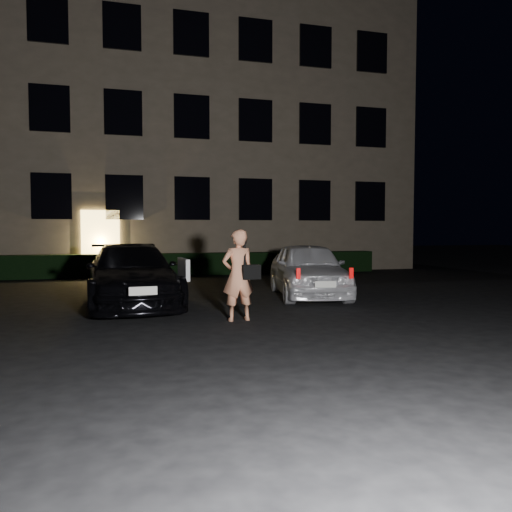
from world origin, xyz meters
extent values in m
plane|color=black|center=(0.00, 0.00, 0.00)|extent=(80.00, 80.00, 0.00)
cube|color=#6F624F|center=(0.00, 15.00, 6.00)|extent=(20.00, 8.00, 12.00)
cube|color=#FFCE61|center=(-3.50, 10.94, 1.25)|extent=(1.40, 0.10, 2.50)
cube|color=black|center=(-5.20, 10.94, 3.00)|extent=(1.40, 0.10, 1.70)
cube|color=black|center=(-2.60, 10.94, 3.00)|extent=(1.40, 0.10, 1.70)
cube|color=black|center=(0.00, 10.94, 3.00)|extent=(1.40, 0.10, 1.70)
cube|color=black|center=(2.60, 10.94, 3.00)|extent=(1.40, 0.10, 1.70)
cube|color=black|center=(5.20, 10.94, 3.00)|extent=(1.40, 0.10, 1.70)
cube|color=black|center=(7.80, 10.94, 3.00)|extent=(1.40, 0.10, 1.70)
cube|color=black|center=(-5.20, 10.94, 6.20)|extent=(1.40, 0.10, 1.70)
cube|color=black|center=(-2.60, 10.94, 6.20)|extent=(1.40, 0.10, 1.70)
cube|color=black|center=(0.00, 10.94, 6.20)|extent=(1.40, 0.10, 1.70)
cube|color=black|center=(2.60, 10.94, 6.20)|extent=(1.40, 0.10, 1.70)
cube|color=black|center=(5.20, 10.94, 6.20)|extent=(1.40, 0.10, 1.70)
cube|color=black|center=(7.80, 10.94, 6.20)|extent=(1.40, 0.10, 1.70)
cube|color=black|center=(-5.20, 10.94, 9.40)|extent=(1.40, 0.10, 1.70)
cube|color=black|center=(-2.60, 10.94, 9.40)|extent=(1.40, 0.10, 1.70)
cube|color=black|center=(0.00, 10.94, 9.40)|extent=(1.40, 0.10, 1.70)
cube|color=black|center=(2.60, 10.94, 9.40)|extent=(1.40, 0.10, 1.70)
cube|color=black|center=(5.20, 10.94, 9.40)|extent=(1.40, 0.10, 1.70)
cube|color=black|center=(7.80, 10.94, 9.40)|extent=(1.40, 0.10, 1.70)
cube|color=black|center=(0.00, 10.50, 0.42)|extent=(15.00, 0.70, 0.85)
imported|color=black|center=(-2.54, 3.10, 0.71)|extent=(2.31, 5.01, 1.42)
cube|color=white|center=(-1.41, 2.27, 0.88)|extent=(0.16, 1.02, 0.47)
cube|color=silver|center=(-2.37, 0.57, 0.62)|extent=(0.52, 0.08, 0.16)
imported|color=silver|center=(1.99, 3.39, 0.72)|extent=(2.43, 4.46, 1.44)
cube|color=red|center=(1.04, 1.52, 0.79)|extent=(0.09, 0.07, 0.24)
cube|color=red|center=(2.22, 1.30, 0.79)|extent=(0.09, 0.07, 0.24)
cube|color=silver|center=(1.62, 1.36, 0.55)|extent=(0.48, 0.13, 0.14)
imported|color=tan|center=(-0.59, 0.44, 0.88)|extent=(0.69, 0.50, 1.76)
cube|color=black|center=(-0.36, 0.35, 0.95)|extent=(0.38, 0.20, 0.28)
cube|color=black|center=(-0.48, 0.37, 1.35)|extent=(0.05, 0.06, 0.55)
camera|label=1|loc=(-2.76, -8.87, 1.75)|focal=35.00mm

